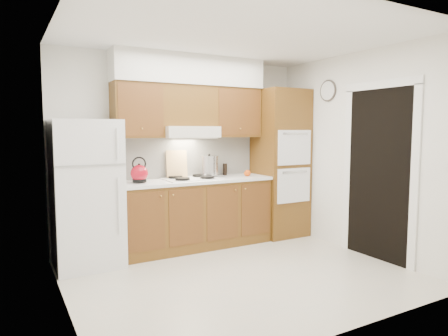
# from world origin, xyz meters

# --- Properties ---
(floor) EXTENTS (3.60, 3.60, 0.00)m
(floor) POSITION_xyz_m (0.00, 0.00, 0.00)
(floor) COLOR beige
(floor) RESTS_ON ground
(ceiling) EXTENTS (3.60, 3.60, 0.00)m
(ceiling) POSITION_xyz_m (0.00, 0.00, 2.60)
(ceiling) COLOR white
(ceiling) RESTS_ON wall_back
(wall_back) EXTENTS (3.60, 0.02, 2.60)m
(wall_back) POSITION_xyz_m (0.00, 1.50, 1.30)
(wall_back) COLOR white
(wall_back) RESTS_ON floor
(wall_left) EXTENTS (0.02, 3.00, 2.60)m
(wall_left) POSITION_xyz_m (-1.80, 0.00, 1.30)
(wall_left) COLOR white
(wall_left) RESTS_ON floor
(wall_right) EXTENTS (0.02, 3.00, 2.60)m
(wall_right) POSITION_xyz_m (1.80, 0.00, 1.30)
(wall_right) COLOR white
(wall_right) RESTS_ON floor
(fridge) EXTENTS (0.75, 0.72, 1.72)m
(fridge) POSITION_xyz_m (-1.41, 1.14, 0.86)
(fridge) COLOR white
(fridge) RESTS_ON floor
(base_cabinets) EXTENTS (2.11, 0.60, 0.90)m
(base_cabinets) POSITION_xyz_m (0.02, 1.20, 0.45)
(base_cabinets) COLOR brown
(base_cabinets) RESTS_ON floor
(countertop) EXTENTS (2.13, 0.62, 0.04)m
(countertop) POSITION_xyz_m (0.03, 1.19, 0.92)
(countertop) COLOR white
(countertop) RESTS_ON base_cabinets
(backsplash) EXTENTS (2.11, 0.03, 0.56)m
(backsplash) POSITION_xyz_m (0.02, 1.49, 1.22)
(backsplash) COLOR white
(backsplash) RESTS_ON countertop
(oven_cabinet) EXTENTS (0.70, 0.65, 2.20)m
(oven_cabinet) POSITION_xyz_m (1.44, 1.18, 1.10)
(oven_cabinet) COLOR brown
(oven_cabinet) RESTS_ON floor
(upper_cab_left) EXTENTS (0.63, 0.33, 0.70)m
(upper_cab_left) POSITION_xyz_m (-0.71, 1.33, 1.85)
(upper_cab_left) COLOR brown
(upper_cab_left) RESTS_ON wall_back
(upper_cab_right) EXTENTS (0.73, 0.33, 0.70)m
(upper_cab_right) POSITION_xyz_m (0.72, 1.33, 1.85)
(upper_cab_right) COLOR brown
(upper_cab_right) RESTS_ON wall_back
(range_hood) EXTENTS (0.75, 0.45, 0.15)m
(range_hood) POSITION_xyz_m (-0.02, 1.27, 1.57)
(range_hood) COLOR silver
(range_hood) RESTS_ON wall_back
(upper_cab_over_hood) EXTENTS (0.75, 0.33, 0.55)m
(upper_cab_over_hood) POSITION_xyz_m (-0.02, 1.33, 1.92)
(upper_cab_over_hood) COLOR brown
(upper_cab_over_hood) RESTS_ON range_hood
(soffit) EXTENTS (2.13, 0.36, 0.40)m
(soffit) POSITION_xyz_m (0.03, 1.32, 2.40)
(soffit) COLOR silver
(soffit) RESTS_ON wall_back
(cooktop) EXTENTS (0.74, 0.50, 0.01)m
(cooktop) POSITION_xyz_m (-0.02, 1.21, 0.95)
(cooktop) COLOR white
(cooktop) RESTS_ON countertop
(doorway) EXTENTS (0.02, 0.90, 2.10)m
(doorway) POSITION_xyz_m (1.79, -0.35, 1.05)
(doorway) COLOR black
(doorway) RESTS_ON floor
(wall_clock) EXTENTS (0.02, 0.30, 0.30)m
(wall_clock) POSITION_xyz_m (1.79, 0.55, 2.15)
(wall_clock) COLOR #3F3833
(wall_clock) RESTS_ON wall_right
(kettle) EXTENTS (0.27, 0.27, 0.22)m
(kettle) POSITION_xyz_m (-0.75, 1.18, 1.06)
(kettle) COLOR maroon
(kettle) RESTS_ON countertop
(cutting_board) EXTENTS (0.30, 0.15, 0.37)m
(cutting_board) POSITION_xyz_m (-0.16, 1.38, 1.14)
(cutting_board) COLOR tan
(cutting_board) RESTS_ON countertop
(stock_pot) EXTENTS (0.30, 0.30, 0.26)m
(stock_pot) POSITION_xyz_m (0.29, 1.29, 1.10)
(stock_pot) COLOR #B1B1B6
(stock_pot) RESTS_ON cooktop
(condiment_a) EXTENTS (0.07, 0.07, 0.21)m
(condiment_a) POSITION_xyz_m (0.28, 1.45, 1.04)
(condiment_a) COLOR black
(condiment_a) RESTS_ON countertop
(condiment_b) EXTENTS (0.05, 0.05, 0.17)m
(condiment_b) POSITION_xyz_m (0.38, 1.45, 1.03)
(condiment_b) COLOR black
(condiment_b) RESTS_ON countertop
(condiment_c) EXTENTS (0.07, 0.07, 0.17)m
(condiment_c) POSITION_xyz_m (0.61, 1.40, 1.03)
(condiment_c) COLOR black
(condiment_c) RESTS_ON countertop
(orange_near) EXTENTS (0.10, 0.10, 0.08)m
(orange_near) POSITION_xyz_m (0.82, 1.14, 0.98)
(orange_near) COLOR orange
(orange_near) RESTS_ON countertop
(orange_far) EXTENTS (0.09, 0.09, 0.09)m
(orange_far) POSITION_xyz_m (0.83, 1.13, 0.98)
(orange_far) COLOR #E1440B
(orange_far) RESTS_ON countertop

